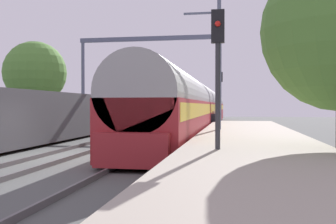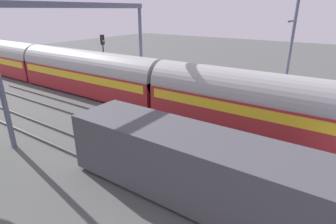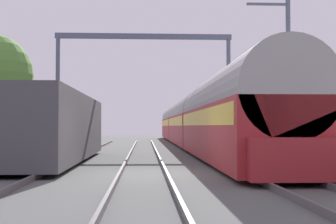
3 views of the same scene
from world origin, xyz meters
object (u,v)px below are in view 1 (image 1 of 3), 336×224
passenger_train (200,107)px  catenary_gantry (149,64)px  railway_signal_far (221,92)px  freight_car (39,117)px  railway_signal_near (218,71)px  person_crossing (214,120)px

passenger_train → catenary_gantry: bearing=-129.3°
railway_signal_far → catenary_gantry: size_ratio=0.43×
freight_car → railway_signal_near: 14.11m
freight_car → railway_signal_far: bearing=59.1°
freight_car → railway_signal_far: railway_signal_far is taller
freight_car → railway_signal_near: bearing=-42.4°
passenger_train → freight_car: (-7.65, -16.09, -0.50)m
passenger_train → catenary_gantry: 7.04m
freight_car → catenary_gantry: bearing=71.5°
passenger_train → freight_car: 17.82m
railway_signal_far → catenary_gantry: catenary_gantry is taller
person_crossing → railway_signal_near: 18.61m
freight_car → catenary_gantry: catenary_gantry is taller
catenary_gantry → passenger_train: bearing=50.7°
railway_signal_near → catenary_gantry: (-6.54, 20.87, 2.55)m
railway_signal_far → person_crossing: bearing=-92.2°
freight_car → person_crossing: size_ratio=7.51×
freight_car → person_crossing: bearing=44.2°
freight_car → catenary_gantry: (3.82, 11.42, 4.12)m
railway_signal_far → catenary_gantry: (-5.74, -4.58, 2.27)m
person_crossing → catenary_gantry: size_ratio=0.14×
passenger_train → person_crossing: bearing=-76.9°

